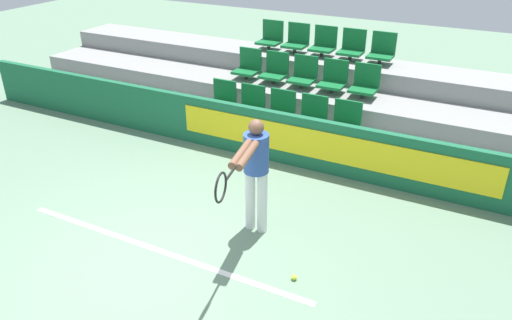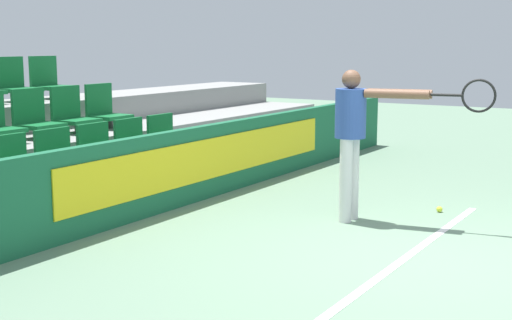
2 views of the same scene
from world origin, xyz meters
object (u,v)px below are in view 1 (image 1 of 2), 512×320
stadium_chair_4 (345,122)px  stadium_chair_13 (352,47)px  stadium_chair_10 (271,37)px  tennis_player (254,167)px  stadium_chair_7 (303,74)px  stadium_chair_6 (275,70)px  stadium_chair_14 (382,51)px  stadium_chair_3 (312,116)px  stadium_chair_5 (248,66)px  stadium_chair_8 (333,79)px  stadium_chair_11 (297,40)px  stadium_chair_2 (280,110)px  tennis_ball (294,277)px  stadium_chair_0 (222,99)px  stadium_chair_9 (365,84)px  stadium_chair_12 (324,44)px  stadium_chair_1 (250,104)px

stadium_chair_4 → stadium_chair_13: stadium_chair_13 is taller
stadium_chair_10 → tennis_player: (2.07, -4.80, -0.34)m
stadium_chair_7 → tennis_player: (0.88, -3.76, 0.02)m
stadium_chair_6 → stadium_chair_10: 1.25m
stadium_chair_7 → stadium_chair_14: stadium_chair_14 is taller
stadium_chair_3 → stadium_chair_5: (-1.78, 1.04, 0.35)m
stadium_chair_8 → stadium_chair_11: bearing=138.9°
stadium_chair_2 → tennis_player: 2.89m
stadium_chair_4 → stadium_chair_5: stadium_chair_5 is taller
tennis_player → tennis_ball: tennis_player is taller
stadium_chair_0 → stadium_chair_6: 1.25m
stadium_chair_2 → stadium_chair_6: bearing=119.8°
stadium_chair_9 → stadium_chair_0: bearing=-156.4°
stadium_chair_10 → stadium_chair_2: bearing=-60.2°
stadium_chair_4 → stadium_chair_10: size_ratio=1.00×
stadium_chair_5 → tennis_ball: (2.91, -4.39, -0.92)m
stadium_chair_8 → stadium_chair_10: bearing=149.8°
stadium_chair_12 → tennis_player: (0.88, -4.80, -0.34)m
stadium_chair_9 → stadium_chair_7: bearing=180.0°
stadium_chair_12 → stadium_chair_14: 1.19m
stadium_chair_3 → tennis_player: size_ratio=0.38×
stadium_chair_13 → stadium_chair_5: bearing=-149.8°
stadium_chair_13 → tennis_ball: (1.12, -5.42, -1.28)m
stadium_chair_8 → stadium_chair_14: bearing=60.2°
stadium_chair_10 → stadium_chair_12: same height
stadium_chair_1 → stadium_chair_4: (1.78, 0.00, 0.00)m
stadium_chair_9 → stadium_chair_13: stadium_chair_13 is taller
stadium_chair_6 → stadium_chair_13: bearing=41.1°
stadium_chair_12 → stadium_chair_13: bearing=0.0°
stadium_chair_4 → tennis_ball: size_ratio=8.89×
stadium_chair_2 → stadium_chair_5: stadium_chair_5 is taller
stadium_chair_8 → stadium_chair_14: stadium_chair_14 is taller
stadium_chair_4 → stadium_chair_8: size_ratio=1.00×
stadium_chair_11 → stadium_chair_14: size_ratio=1.00×
stadium_chair_0 → tennis_player: bearing=-52.7°
stadium_chair_0 → stadium_chair_11: (0.59, 2.08, 0.71)m
stadium_chair_3 → stadium_chair_14: bearing=74.0°
stadium_chair_0 → stadium_chair_11: stadium_chair_11 is taller
stadium_chair_7 → stadium_chair_13: size_ratio=1.00×
stadium_chair_1 → stadium_chair_3: same height
stadium_chair_1 → stadium_chair_12: bearing=74.0°
stadium_chair_3 → stadium_chair_11: stadium_chair_11 is taller
stadium_chair_0 → stadium_chair_10: bearing=90.0°
stadium_chair_10 → stadium_chair_6: bearing=-60.2°
stadium_chair_10 → tennis_player: bearing=-66.6°
stadium_chair_9 → stadium_chair_1: bearing=-149.8°
stadium_chair_3 → stadium_chair_11: bearing=119.8°
stadium_chair_7 → stadium_chair_10: size_ratio=1.00×
stadium_chair_5 → tennis_ball: bearing=-56.5°
stadium_chair_3 → stadium_chair_12: (-0.59, 2.08, 0.71)m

